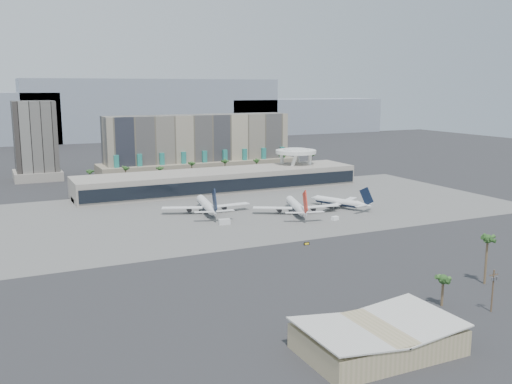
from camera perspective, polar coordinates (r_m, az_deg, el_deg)
name	(u,v)px	position (r m, az deg, el deg)	size (l,w,h in m)	color
ground	(316,232)	(244.94, 5.99, -4.00)	(900.00, 900.00, 0.00)	#232326
apron_pad	(260,208)	(292.00, 0.39, -1.57)	(260.00, 130.00, 0.06)	#5B5B59
mountain_ridge	(128,114)	(689.91, -12.70, 7.63)	(680.00, 60.00, 70.00)	gray
hotel	(199,151)	(402.23, -5.73, 4.11)	(140.00, 30.00, 42.00)	tan
office_tower	(36,145)	(405.11, -21.17, 4.38)	(30.00, 30.00, 52.00)	black
terminal	(220,180)	(340.21, -3.62, 1.24)	(170.00, 32.50, 14.50)	#AAA295
saucer_structure	(296,154)	(367.60, 4.00, 3.80)	(26.00, 26.00, 21.89)	white
palm_row	(210,165)	(374.56, -4.63, 2.69)	(157.80, 2.80, 13.10)	brown
hangar_left	(378,338)	(140.08, 12.09, -14.12)	(36.65, 22.60, 7.55)	tan
utility_pole	(493,287)	(170.41, 22.63, -8.77)	(3.20, 0.85, 12.00)	#4C3826
airliner_left	(207,205)	(279.74, -4.94, -1.33)	(43.40, 45.02, 15.63)	white
airliner_centre	(296,206)	(277.95, 4.07, -1.42)	(41.25, 42.72, 15.20)	white
airliner_right	(339,202)	(293.50, 8.34, -0.99)	(33.76, 34.76, 12.83)	white
service_vehicle_a	(224,222)	(256.85, -3.18, -2.99)	(5.09, 2.49, 2.49)	silver
service_vehicle_b	(335,218)	(267.36, 7.90, -2.62)	(3.38, 1.93, 1.74)	white
taxiway_sign	(307,244)	(224.76, 5.08, -5.16)	(2.43, 0.46, 1.10)	black
near_palm_a	(443,284)	(170.36, 18.20, -8.73)	(6.00, 6.00, 9.24)	brown
near_palm_b	(487,244)	(191.54, 22.13, -4.81)	(6.00, 6.00, 15.98)	brown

